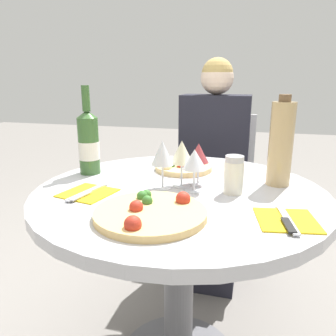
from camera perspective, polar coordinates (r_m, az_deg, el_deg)
name	(u,v)px	position (r m, az deg, el deg)	size (l,w,h in m)	color
dining_table	(179,229)	(1.16, 1.97, -10.62)	(0.97, 0.97, 0.72)	slate
chair_behind_diner	(214,191)	(1.95, 8.03, -4.01)	(0.43, 0.43, 0.88)	silver
seated_diner	(211,185)	(1.79, 7.56, -2.90)	(0.36, 0.41, 1.18)	black
pizza_large	(151,212)	(0.88, -3.06, -7.71)	(0.30, 0.30, 0.05)	#DBB26B
pizza_small_far	(182,166)	(1.32, 2.51, 0.27)	(0.23, 0.23, 0.05)	#E5C17F
wine_bottle	(89,142)	(1.29, -13.66, 4.36)	(0.08, 0.08, 0.33)	#38602D
tall_carafe	(281,143)	(1.17, 19.07, 4.06)	(0.08, 0.08, 0.31)	tan
sugar_shaker	(234,175)	(1.07, 11.40, -1.15)	(0.06, 0.06, 0.12)	silver
wine_glass_front_right	(194,160)	(1.05, 4.63, 1.35)	(0.08, 0.08, 0.14)	silver
wine_glass_center	(181,153)	(1.10, 2.25, 2.67)	(0.08, 0.08, 0.16)	silver
wine_glass_front_left	(162,154)	(1.07, -0.98, 2.51)	(0.07, 0.07, 0.16)	silver
wine_glass_back_right	(198,154)	(1.13, 5.33, 2.41)	(0.07, 0.07, 0.14)	silver
place_setting_left	(87,193)	(1.08, -13.86, -4.23)	(0.18, 0.19, 0.01)	gold
place_setting_right	(287,220)	(0.91, 19.99, -8.53)	(0.17, 0.19, 0.01)	gold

